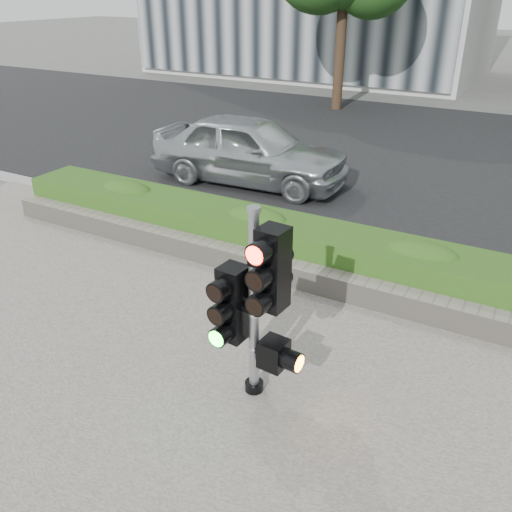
% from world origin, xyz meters
% --- Properties ---
extents(ground, '(120.00, 120.00, 0.00)m').
position_xyz_m(ground, '(0.00, 0.00, 0.00)').
color(ground, '#51514C').
rests_on(ground, ground).
extents(sidewalk, '(16.00, 11.00, 0.03)m').
position_xyz_m(sidewalk, '(0.00, -2.50, 0.01)').
color(sidewalk, '#9E9389').
rests_on(sidewalk, ground).
extents(road, '(60.00, 13.00, 0.02)m').
position_xyz_m(road, '(0.00, 10.00, 0.01)').
color(road, black).
rests_on(road, ground).
extents(curb, '(60.00, 0.25, 0.12)m').
position_xyz_m(curb, '(0.00, 3.15, 0.06)').
color(curb, gray).
rests_on(curb, ground).
extents(stone_wall, '(12.00, 0.32, 0.34)m').
position_xyz_m(stone_wall, '(0.00, 1.90, 0.20)').
color(stone_wall, gray).
rests_on(stone_wall, sidewalk).
extents(hedge, '(12.00, 1.00, 0.68)m').
position_xyz_m(hedge, '(0.00, 2.55, 0.37)').
color(hedge, '#528C2B').
rests_on(hedge, sidewalk).
extents(traffic_signal, '(0.78, 0.58, 2.20)m').
position_xyz_m(traffic_signal, '(0.50, -0.48, 1.25)').
color(traffic_signal, black).
rests_on(traffic_signal, sidewalk).
extents(car_silver, '(4.61, 2.07, 1.54)m').
position_xyz_m(car_silver, '(-3.15, 5.72, 0.79)').
color(car_silver, '#ACAFB4').
rests_on(car_silver, road).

